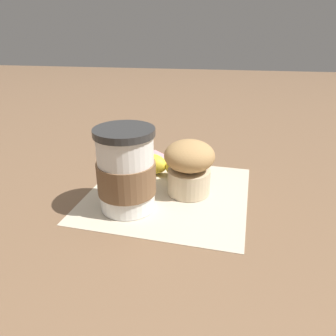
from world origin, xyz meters
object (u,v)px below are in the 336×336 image
at_px(coffee_cup, 126,172).
at_px(sugar_packet, 156,155).
at_px(muffin, 189,166).
at_px(banana, 151,165).

height_order(coffee_cup, sugar_packet, coffee_cup).
xyz_separation_m(coffee_cup, sugar_packet, (0.21, -0.00, -0.06)).
height_order(muffin, sugar_packet, muffin).
bearing_deg(coffee_cup, sugar_packet, -0.89).
height_order(coffee_cup, banana, coffee_cup).
xyz_separation_m(muffin, sugar_packet, (0.15, 0.08, -0.05)).
bearing_deg(sugar_packet, coffee_cup, 179.11).
relative_size(coffee_cup, muffin, 1.39).
bearing_deg(sugar_packet, banana, -174.64).
relative_size(coffee_cup, sugar_packet, 2.47).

